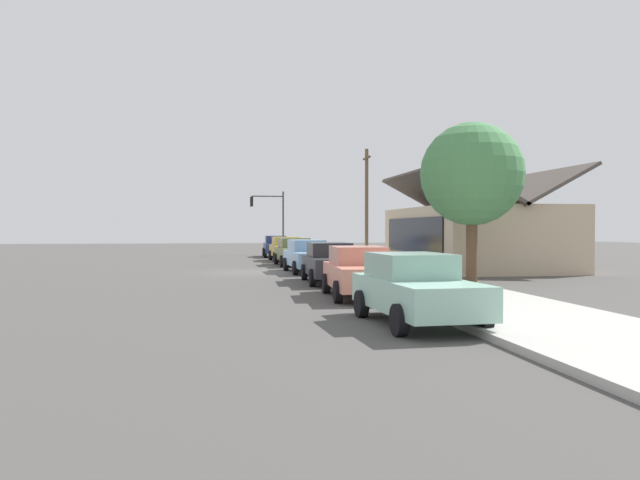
% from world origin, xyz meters
% --- Properties ---
extents(ground_plane, '(120.00, 120.00, 0.00)m').
position_xyz_m(ground_plane, '(0.00, 0.00, 0.00)').
color(ground_plane, '#4C4947').
extents(sidewalk_curb, '(60.00, 4.20, 0.16)m').
position_xyz_m(sidewalk_curb, '(0.00, 5.60, 0.08)').
color(sidewalk_curb, '#B2AFA8').
rests_on(sidewalk_curb, ground).
extents(car_navy, '(4.42, 2.05, 1.59)m').
position_xyz_m(car_navy, '(-16.13, 2.61, 0.81)').
color(car_navy, navy).
rests_on(car_navy, ground).
extents(car_mustard, '(4.51, 2.14, 1.59)m').
position_xyz_m(car_mustard, '(-10.24, 2.77, 0.81)').
color(car_mustard, gold).
rests_on(car_mustard, ground).
extents(car_olive, '(4.62, 2.18, 1.59)m').
position_xyz_m(car_olive, '(-5.14, 2.73, 0.82)').
color(car_olive, olive).
rests_on(car_olive, ground).
extents(car_skyblue, '(4.95, 2.14, 1.59)m').
position_xyz_m(car_skyblue, '(0.59, 2.69, 0.82)').
color(car_skyblue, '#8CB7E0').
rests_on(car_skyblue, ground).
extents(car_charcoal, '(4.85, 2.14, 1.59)m').
position_xyz_m(car_charcoal, '(6.51, 2.77, 0.82)').
color(car_charcoal, '#2D3035').
rests_on(car_charcoal, ground).
extents(car_coral, '(4.53, 2.18, 1.59)m').
position_xyz_m(car_coral, '(11.82, 2.76, 0.81)').
color(car_coral, '#EA8C75').
rests_on(car_coral, ground).
extents(car_seafoam, '(4.55, 2.21, 1.59)m').
position_xyz_m(car_seafoam, '(17.37, 2.80, 0.81)').
color(car_seafoam, '#9ED1BC').
rests_on(car_seafoam, ground).
extents(storefront_building, '(12.05, 7.12, 5.22)m').
position_xyz_m(storefront_building, '(-0.98, 11.98, 1.79)').
color(storefront_building, '#CCB293').
rests_on(storefront_building, ground).
extents(shade_tree, '(4.11, 4.11, 6.39)m').
position_xyz_m(shade_tree, '(7.35, 8.36, 4.31)').
color(shade_tree, brown).
rests_on(shade_tree, ground).
extents(traffic_light_main, '(0.37, 2.79, 5.20)m').
position_xyz_m(traffic_light_main, '(-20.47, 2.54, 3.49)').
color(traffic_light_main, '#383833').
rests_on(traffic_light_main, ground).
extents(utility_pole_wooden, '(1.80, 0.24, 7.50)m').
position_xyz_m(utility_pole_wooden, '(-10.04, 8.20, 3.93)').
color(utility_pole_wooden, brown).
rests_on(utility_pole_wooden, ground).
extents(fire_hydrant_red, '(0.22, 0.22, 0.71)m').
position_xyz_m(fire_hydrant_red, '(12.30, 4.20, 0.50)').
color(fire_hydrant_red, red).
rests_on(fire_hydrant_red, sidewalk_curb).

